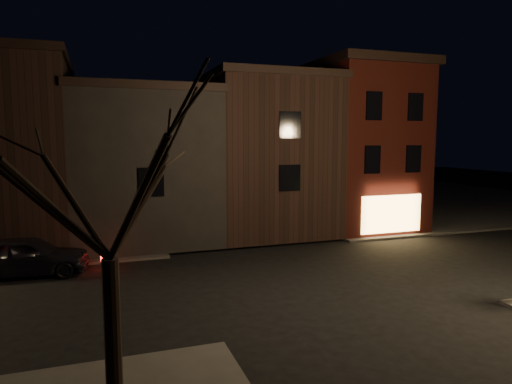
{
  "coord_description": "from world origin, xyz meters",
  "views": [
    {
      "loc": [
        -8.17,
        -16.83,
        5.77
      ],
      "look_at": [
        -0.89,
        4.06,
        3.2
      ],
      "focal_mm": 32.0,
      "sensor_mm": 36.0,
      "label": 1
    }
  ],
  "objects": [
    {
      "name": "ground",
      "position": [
        0.0,
        0.0,
        0.0
      ],
      "size": [
        120.0,
        120.0,
        0.0
      ],
      "primitive_type": "plane",
      "color": "black",
      "rests_on": "ground"
    },
    {
      "name": "sidewalk_far_right",
      "position": [
        20.0,
        20.0,
        0.06
      ],
      "size": [
        30.0,
        30.0,
        0.12
      ],
      "primitive_type": "cube",
      "color": "#2D2B28",
      "rests_on": "ground"
    },
    {
      "name": "corner_building",
      "position": [
        8.0,
        9.47,
        5.4
      ],
      "size": [
        6.5,
        8.5,
        10.5
      ],
      "color": "#3F100B",
      "rests_on": "ground"
    },
    {
      "name": "row_building_a",
      "position": [
        1.5,
        10.5,
        4.83
      ],
      "size": [
        7.3,
        10.3,
        9.4
      ],
      "color": "black",
      "rests_on": "ground"
    },
    {
      "name": "row_building_b",
      "position": [
        -5.75,
        10.5,
        4.33
      ],
      "size": [
        7.8,
        10.3,
        8.4
      ],
      "color": "black",
      "rests_on": "ground"
    },
    {
      "name": "row_building_c",
      "position": [
        -13.0,
        10.5,
        5.08
      ],
      "size": [
        7.3,
        10.3,
        9.9
      ],
      "color": "black",
      "rests_on": "ground"
    },
    {
      "name": "bare_tree_left",
      "position": [
        -8.0,
        -7.0,
        5.43
      ],
      "size": [
        5.6,
        5.6,
        7.5
      ],
      "color": "black",
      "rests_on": "sidewalk_near_left"
    },
    {
      "name": "parked_car_a",
      "position": [
        -11.13,
        4.18,
        0.85
      ],
      "size": [
        5.16,
        2.52,
        1.7
      ],
      "primitive_type": "imported",
      "rotation": [
        0.0,
        0.0,
        1.46
      ],
      "color": "black",
      "rests_on": "ground"
    }
  ]
}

